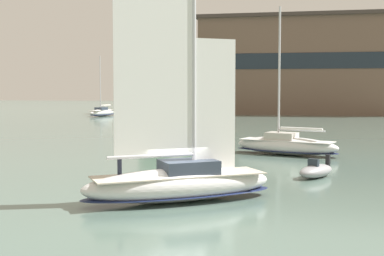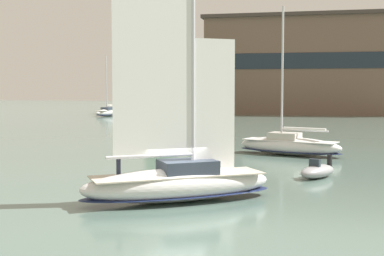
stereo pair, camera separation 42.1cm
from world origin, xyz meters
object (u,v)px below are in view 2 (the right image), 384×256
Objects in this scene: sailboat_moored_near_marina at (289,145)px; motor_tender at (317,171)px; sailboat_moored_outer_mooring at (109,112)px; tree_shore_left at (204,67)px; sailboat_main at (179,180)px; tree_shore_right at (161,63)px.

motor_tender is (2.04, -10.81, -0.40)m from sailboat_moored_near_marina.
sailboat_moored_outer_mooring reaches higher than motor_tender.
sailboat_moored_outer_mooring is (-16.94, -9.52, -8.98)m from tree_shore_left.
sailboat_moored_outer_mooring is at bearing -150.66° from tree_shore_left.
tree_shore_left is 4.06× the size of motor_tender.
sailboat_main reaches higher than motor_tender.
sailboat_moored_near_marina is (4.43, 18.99, -0.23)m from sailboat_main.
sailboat_moored_outer_mooring is (-31.92, 73.36, -0.24)m from sailboat_main.
sailboat_main reaches higher than sailboat_moored_near_marina.
sailboat_moored_near_marina is 11.01m from motor_tender.
tree_shore_right is (-9.89, 2.91, 1.07)m from tree_shore_left.
motor_tender is at bearing 51.64° from sailboat_main.
sailboat_main is 1.09× the size of sailboat_moored_near_marina.
tree_shore_right is at bearing 60.43° from sailboat_moored_outer_mooring.
sailboat_moored_near_marina is at bearing 100.68° from motor_tender.
sailboat_moored_near_marina reaches higher than motor_tender.
tree_shore_right is 17.48m from sailboat_moored_outer_mooring.
motor_tender is (31.34, -77.62, -10.44)m from tree_shore_right.
tree_shore_left is 1.18× the size of sailboat_moored_near_marina.
motor_tender is at bearing -68.01° from tree_shore_right.
motor_tender is (38.39, -65.18, -0.38)m from sailboat_moored_outer_mooring.
tree_shore_right reaches higher than sailboat_moored_near_marina.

